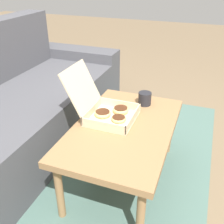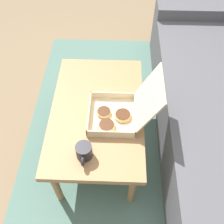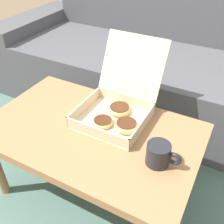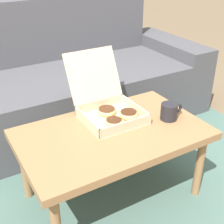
{
  "view_description": "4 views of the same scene",
  "coord_description": "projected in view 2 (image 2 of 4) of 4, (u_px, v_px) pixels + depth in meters",
  "views": [
    {
      "loc": [
        -1.29,
        -0.5,
        1.28
      ],
      "look_at": [
        0.05,
        0.0,
        0.48
      ],
      "focal_mm": 42.0,
      "sensor_mm": 36.0,
      "label": 1
    },
    {
      "loc": [
        1.02,
        0.04,
        1.72
      ],
      "look_at": [
        0.05,
        0.0,
        0.48
      ],
      "focal_mm": 42.0,
      "sensor_mm": 36.0,
      "label": 2
    },
    {
      "loc": [
        0.49,
        -0.82,
        1.18
      ],
      "look_at": [
        0.05,
        0.0,
        0.48
      ],
      "focal_mm": 42.0,
      "sensor_mm": 36.0,
      "label": 3
    },
    {
      "loc": [
        -0.68,
        -1.25,
        1.27
      ],
      "look_at": [
        0.05,
        0.0,
        0.48
      ],
      "focal_mm": 50.0,
      "sensor_mm": 36.0,
      "label": 4
    }
  ],
  "objects": [
    {
      "name": "ground_plane",
      "position": [
        112.0,
        145.0,
        1.99
      ],
      "size": [
        12.0,
        12.0,
        0.0
      ],
      "primitive_type": "plane",
      "color": "#756047"
    },
    {
      "name": "area_rug",
      "position": [
        152.0,
        146.0,
        1.98
      ],
      "size": [
        2.55,
        1.92,
        0.01
      ],
      "primitive_type": "cube",
      "color": "#4C6B60",
      "rests_on": "ground_plane"
    },
    {
      "name": "coffee_table",
      "position": [
        97.0,
        114.0,
        1.68
      ],
      "size": [
        0.94,
        0.58,
        0.43
      ],
      "color": "#997047",
      "rests_on": "ground_plane"
    },
    {
      "name": "pastry_box",
      "position": [
        120.0,
        113.0,
        1.56
      ],
      "size": [
        0.3,
        0.41,
        0.32
      ],
      "color": "beige",
      "rests_on": "coffee_table"
    },
    {
      "name": "coffee_mug",
      "position": [
        84.0,
        152.0,
        1.41
      ],
      "size": [
        0.13,
        0.09,
        0.09
      ],
      "color": "#232328",
      "rests_on": "coffee_table"
    }
  ]
}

